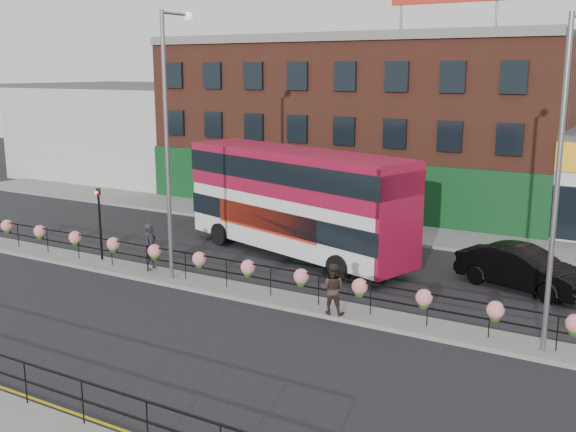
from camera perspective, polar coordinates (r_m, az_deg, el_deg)
The scene contains 15 objects.
ground at distance 25.74m, azimuth -3.38°, elevation -6.68°, with size 120.00×120.00×0.00m, color black.
north_pavement at distance 35.94m, azimuth 7.22°, elevation -1.13°, with size 60.00×4.00×0.15m, color slate.
median at distance 25.72m, azimuth -3.38°, elevation -6.52°, with size 60.00×1.60×0.15m, color slate.
yellow_line_inner at distance 19.07m, azimuth -20.20°, elevation -14.51°, with size 60.00×0.10×0.01m, color gold.
yellow_line_outer at distance 18.97m, azimuth -20.63°, elevation -14.69°, with size 60.00×0.10×0.01m, color gold.
brick_building at distance 43.98m, azimuth 6.66°, elevation 8.00°, with size 25.00×12.21×10.30m.
warehouse_west at distance 55.39m, azimuth -13.08°, elevation 7.11°, with size 15.50×12.00×7.30m.
median_railing at distance 25.42m, azimuth -3.41°, elevation -4.45°, with size 30.04×0.56×1.23m.
double_decker_bus at distance 30.27m, azimuth 0.70°, elevation 2.07°, with size 12.31×6.18×4.86m.
car at distance 27.63m, azimuth 19.26°, elevation -4.22°, with size 5.39×3.17×1.68m, color black.
pedestrian_a at distance 28.72m, azimuth -11.54°, elevation -2.53°, with size 0.57×0.78×1.97m, color black.
pedestrian_b at distance 23.16m, azimuth 3.79°, elevation -6.16°, with size 0.98×0.82×1.78m, color #2D221C.
lamp_column_west at distance 26.64m, azimuth -9.91°, elevation 7.73°, with size 0.37×1.83×10.42m.
lamp_column_east at distance 20.70m, azimuth 22.10°, elevation 4.69°, with size 0.35×1.72×9.78m.
traffic_light_median at distance 30.39m, azimuth -15.71°, elevation 0.65°, with size 0.15×0.28×3.65m.
Camera 1 is at (13.50, -20.26, 8.37)m, focal length 42.00 mm.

